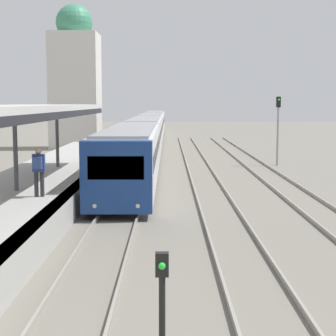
{
  "coord_description": "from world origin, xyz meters",
  "views": [
    {
      "loc": [
        1.82,
        -5.68,
        4.16
      ],
      "look_at": [
        1.89,
        16.63,
        1.56
      ],
      "focal_mm": 60.0,
      "sensor_mm": 36.0,
      "label": 1
    }
  ],
  "objects_px": {
    "person_on_platform": "(37,168)",
    "signal_post_near": "(160,301)",
    "train_near": "(146,130)",
    "signal_mast_far": "(276,122)"
  },
  "relations": [
    {
      "from": "person_on_platform",
      "to": "signal_post_near",
      "type": "distance_m",
      "value": 11.53
    },
    {
      "from": "person_on_platform",
      "to": "signal_mast_far",
      "type": "distance_m",
      "value": 21.75
    },
    {
      "from": "person_on_platform",
      "to": "signal_post_near",
      "type": "bearing_deg",
      "value": -68.15
    },
    {
      "from": "train_near",
      "to": "signal_post_near",
      "type": "distance_m",
      "value": 43.96
    },
    {
      "from": "train_near",
      "to": "person_on_platform",
      "type": "bearing_deg",
      "value": -94.39
    },
    {
      "from": "train_near",
      "to": "signal_post_near",
      "type": "xyz_separation_m",
      "value": [
        1.73,
        -43.93,
        -0.44
      ]
    },
    {
      "from": "train_near",
      "to": "signal_mast_far",
      "type": "distance_m",
      "value": 17.51
    },
    {
      "from": "signal_post_near",
      "to": "signal_mast_far",
      "type": "xyz_separation_m",
      "value": [
        7.36,
        29.02,
        1.69
      ]
    },
    {
      "from": "signal_mast_far",
      "to": "train_near",
      "type": "bearing_deg",
      "value": 121.36
    },
    {
      "from": "person_on_platform",
      "to": "signal_mast_far",
      "type": "relative_size",
      "value": 0.37
    }
  ]
}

